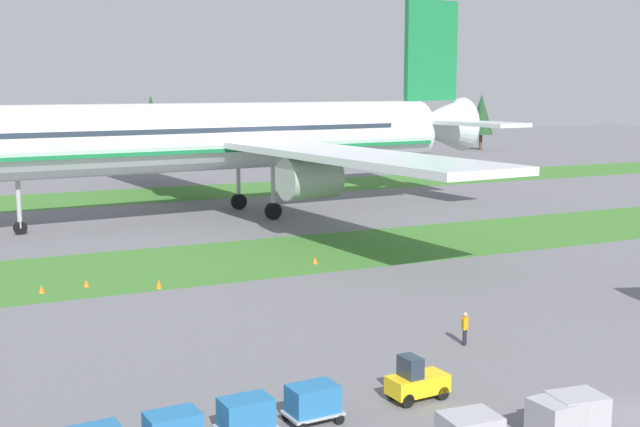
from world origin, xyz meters
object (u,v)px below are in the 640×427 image
at_px(uld_container_1, 577,414).
at_px(cargo_dolly_lead, 313,400).
at_px(airliner, 233,136).
at_px(baggage_tug, 416,381).
at_px(taxiway_marker_2, 315,260).
at_px(uld_container_2, 559,419).
at_px(taxiway_marker_3, 159,284).
at_px(ground_crew_loader, 465,327).
at_px(cargo_dolly_second, 246,414).
at_px(taxiway_marker_0, 42,289).
at_px(taxiway_marker_1, 86,283).

bearing_deg(uld_container_1, cargo_dolly_lead, 147.81).
distance_m(airliner, baggage_tug, 53.28).
height_order(baggage_tug, uld_container_1, baggage_tug).
relative_size(airliner, taxiway_marker_2, 141.89).
height_order(uld_container_2, taxiway_marker_3, uld_container_2).
relative_size(baggage_tug, uld_container_2, 1.33).
height_order(taxiway_marker_2, taxiway_marker_3, taxiway_marker_3).
bearing_deg(taxiway_marker_3, cargo_dolly_lead, -90.67).
height_order(cargo_dolly_lead, ground_crew_loader, ground_crew_loader).
bearing_deg(taxiway_marker_2, baggage_tug, -106.60).
bearing_deg(cargo_dolly_second, cargo_dolly_lead, 90.00).
distance_m(baggage_tug, cargo_dolly_lead, 5.03).
xyz_separation_m(cargo_dolly_second, ground_crew_loader, (14.30, 5.80, 0.03)).
height_order(cargo_dolly_second, taxiway_marker_3, cargo_dolly_second).
bearing_deg(taxiway_marker_3, cargo_dolly_second, -97.34).
bearing_deg(uld_container_2, cargo_dolly_second, 153.39).
relative_size(airliner, taxiway_marker_0, 147.30).
distance_m(airliner, taxiway_marker_3, 32.37).
bearing_deg(ground_crew_loader, cargo_dolly_second, 157.39).
relative_size(ground_crew_loader, taxiway_marker_0, 3.42).
relative_size(uld_container_1, taxiway_marker_0, 3.93).
relative_size(cargo_dolly_second, taxiway_marker_2, 4.31).
bearing_deg(taxiway_marker_3, taxiway_marker_0, 163.56).
bearing_deg(uld_container_2, uld_container_1, 2.09).
height_order(taxiway_marker_1, taxiway_marker_2, taxiway_marker_2).
bearing_deg(taxiway_marker_2, taxiway_marker_0, -178.96).
bearing_deg(cargo_dolly_lead, cargo_dolly_second, -90.00).
bearing_deg(cargo_dolly_lead, ground_crew_loader, 113.27).
xyz_separation_m(taxiway_marker_0, taxiway_marker_2, (19.90, 0.36, 0.01)).
bearing_deg(airliner, taxiway_marker_0, 133.35).
bearing_deg(taxiway_marker_2, uld_container_1, -97.62).
distance_m(airliner, taxiway_marker_0, 34.77).
bearing_deg(cargo_dolly_second, taxiway_marker_1, 179.19).
relative_size(baggage_tug, taxiway_marker_0, 5.24).
height_order(baggage_tug, taxiway_marker_0, baggage_tug).
bearing_deg(taxiway_marker_0, cargo_dolly_lead, -75.51).
distance_m(uld_container_2, taxiway_marker_1, 34.68).
relative_size(taxiway_marker_0, taxiway_marker_3, 0.82).
bearing_deg(uld_container_1, baggage_tug, 122.44).
bearing_deg(taxiway_marker_0, taxiway_marker_1, 9.00).
relative_size(uld_container_2, taxiway_marker_3, 3.23).
relative_size(taxiway_marker_0, taxiway_marker_1, 1.11).
bearing_deg(taxiway_marker_0, ground_crew_loader, -48.99).
bearing_deg(taxiway_marker_1, taxiway_marker_0, -171.00).
distance_m(baggage_tug, taxiway_marker_1, 28.36).
bearing_deg(taxiway_marker_0, baggage_tug, -65.72).
bearing_deg(taxiway_marker_1, cargo_dolly_second, -87.74).
xyz_separation_m(cargo_dolly_lead, uld_container_2, (7.73, -5.48, -0.14)).
bearing_deg(taxiway_marker_3, taxiway_marker_1, 148.77).
xyz_separation_m(baggage_tug, taxiway_marker_0, (-11.92, 26.43, -0.56)).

